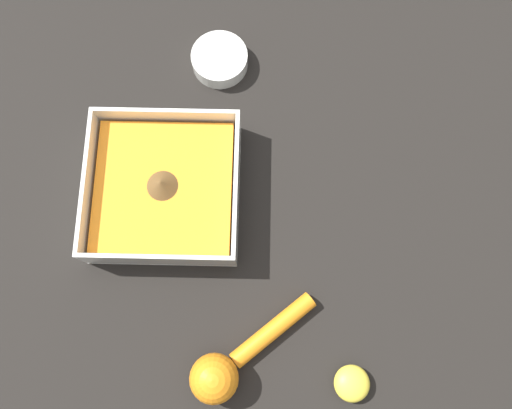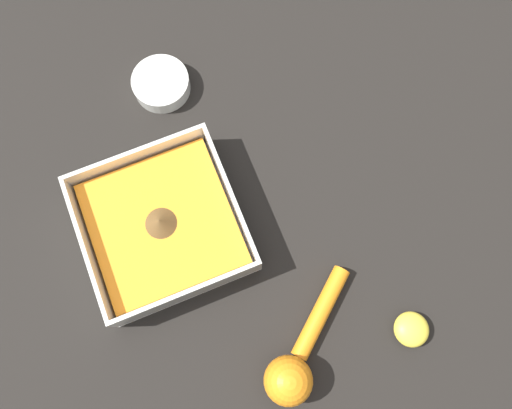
# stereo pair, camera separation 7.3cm
# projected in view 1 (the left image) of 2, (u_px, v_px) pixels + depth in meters

# --- Properties ---
(ground_plane) EXTENTS (4.00, 4.00, 0.00)m
(ground_plane) POSITION_uv_depth(u_px,v_px,m) (187.00, 173.00, 0.78)
(ground_plane) COLOR black
(square_dish) EXTENTS (0.22, 0.22, 0.07)m
(square_dish) POSITION_uv_depth(u_px,v_px,m) (165.00, 189.00, 0.75)
(square_dish) COLOR silver
(square_dish) RESTS_ON ground_plane
(spice_bowl) EXTENTS (0.09, 0.09, 0.03)m
(spice_bowl) POSITION_uv_depth(u_px,v_px,m) (220.00, 60.00, 0.81)
(spice_bowl) COLOR silver
(spice_bowl) RESTS_ON ground_plane
(lemon_squeezer) EXTENTS (0.15, 0.17, 0.07)m
(lemon_squeezer) POSITION_uv_depth(u_px,v_px,m) (227.00, 367.00, 0.68)
(lemon_squeezer) COLOR orange
(lemon_squeezer) RESTS_ON ground_plane
(lemon_half) EXTENTS (0.05, 0.05, 0.03)m
(lemon_half) POSITION_uv_depth(u_px,v_px,m) (352.00, 383.00, 0.69)
(lemon_half) COLOR yellow
(lemon_half) RESTS_ON ground_plane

